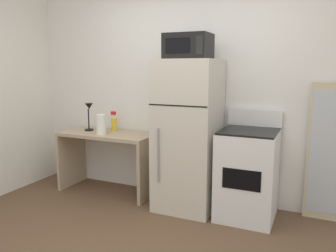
{
  "coord_description": "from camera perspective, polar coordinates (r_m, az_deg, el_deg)",
  "views": [
    {
      "loc": [
        1.31,
        -2.03,
        1.54
      ],
      "look_at": [
        -0.1,
        1.1,
        0.94
      ],
      "focal_mm": 35.9,
      "sensor_mm": 36.0,
      "label": 1
    }
  ],
  "objects": [
    {
      "name": "desk",
      "position": [
        4.25,
        -10.18,
        -4.1
      ],
      "size": [
        1.19,
        0.53,
        0.75
      ],
      "color": "tan",
      "rests_on": "ground"
    },
    {
      "name": "wall_back_white",
      "position": [
        3.96,
        4.92,
        6.35
      ],
      "size": [
        5.0,
        0.1,
        2.6
      ],
      "primitive_type": "cube",
      "color": "white",
      "rests_on": "ground"
    },
    {
      "name": "spray_bottle",
      "position": [
        4.3,
        -9.16,
        0.49
      ],
      "size": [
        0.06,
        0.06,
        0.25
      ],
      "color": "yellow",
      "rests_on": "desk"
    },
    {
      "name": "microwave",
      "position": [
        3.56,
        3.46,
        13.35
      ],
      "size": [
        0.46,
        0.35,
        0.26
      ],
      "color": "black",
      "rests_on": "refrigerator"
    },
    {
      "name": "refrigerator",
      "position": [
        3.65,
        3.43,
        -1.63
      ],
      "size": [
        0.63,
        0.65,
        1.63
      ],
      "color": "beige",
      "rests_on": "ground"
    },
    {
      "name": "oven_range",
      "position": [
        3.58,
        13.35,
        -7.85
      ],
      "size": [
        0.57,
        0.61,
        1.1
      ],
      "color": "white",
      "rests_on": "ground"
    },
    {
      "name": "leaning_mirror",
      "position": [
        3.72,
        25.87,
        -4.21
      ],
      "size": [
        0.44,
        0.03,
        1.4
      ],
      "color": "#C6B793",
      "rests_on": "ground"
    },
    {
      "name": "paper_towel_roll",
      "position": [
        4.1,
        -11.31,
        0.28
      ],
      "size": [
        0.11,
        0.11,
        0.24
      ],
      "primitive_type": "cylinder",
      "color": "white",
      "rests_on": "desk"
    },
    {
      "name": "desk_lamp",
      "position": [
        4.34,
        -13.26,
        2.32
      ],
      "size": [
        0.14,
        0.12,
        0.35
      ],
      "color": "black",
      "rests_on": "desk"
    }
  ]
}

